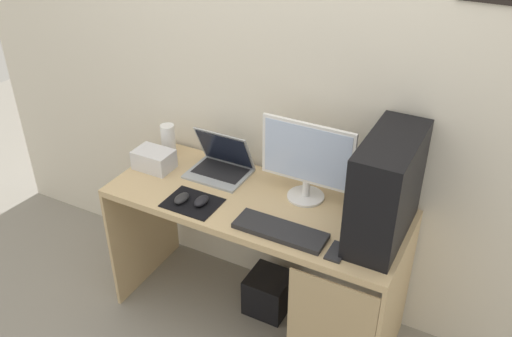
{
  "coord_description": "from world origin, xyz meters",
  "views": [
    {
      "loc": [
        1.01,
        -1.92,
        2.27
      ],
      "look_at": [
        0.0,
        0.0,
        0.95
      ],
      "focal_mm": 38.34,
      "sensor_mm": 36.0,
      "label": 1
    }
  ],
  "objects": [
    {
      "name": "mouse_right",
      "position": [
        -0.31,
        -0.18,
        0.79
      ],
      "size": [
        0.06,
        0.1,
        0.03
      ],
      "primitive_type": "ellipsoid",
      "color": "#232326",
      "rests_on": "mousepad"
    },
    {
      "name": "monitor",
      "position": [
        0.2,
        0.13,
        0.99
      ],
      "size": [
        0.46,
        0.18,
        0.4
      ],
      "color": "white",
      "rests_on": "desk"
    },
    {
      "name": "subwoofer",
      "position": [
        0.04,
        0.08,
        0.11
      ],
      "size": [
        0.23,
        0.23,
        0.23
      ],
      "primitive_type": "cube",
      "color": "black",
      "rests_on": "ground_plane"
    },
    {
      "name": "pc_tower",
      "position": [
        0.6,
        0.03,
        1.01
      ],
      "size": [
        0.21,
        0.5,
        0.47
      ],
      "primitive_type": "cube",
      "color": "black",
      "rests_on": "desk"
    },
    {
      "name": "laptop",
      "position": [
        -0.28,
        0.14,
        0.82
      ],
      "size": [
        0.31,
        0.24,
        0.23
      ],
      "color": "#9EA3A8",
      "rests_on": "desk"
    },
    {
      "name": "desk",
      "position": [
        0.02,
        -0.01,
        0.61
      ],
      "size": [
        1.47,
        0.58,
        0.77
      ],
      "color": "tan",
      "rests_on": "ground_plane"
    },
    {
      "name": "keyboard",
      "position": [
        0.21,
        -0.17,
        0.78
      ],
      "size": [
        0.42,
        0.14,
        0.02
      ],
      "primitive_type": "cube",
      "color": "#232326",
      "rests_on": "desk"
    },
    {
      "name": "speaker",
      "position": [
        -0.63,
        0.18,
        0.86
      ],
      "size": [
        0.08,
        0.08,
        0.18
      ],
      "primitive_type": "cylinder",
      "color": "white",
      "rests_on": "desk"
    },
    {
      "name": "cell_phone",
      "position": [
        0.48,
        -0.18,
        0.78
      ],
      "size": [
        0.07,
        0.13,
        0.01
      ],
      "primitive_type": "cube",
      "color": "#232326",
      "rests_on": "desk"
    },
    {
      "name": "mouse_left",
      "position": [
        -0.21,
        -0.15,
        0.79
      ],
      "size": [
        0.06,
        0.1,
        0.03
      ],
      "primitive_type": "ellipsoid",
      "color": "black",
      "rests_on": "mousepad"
    },
    {
      "name": "ground_plane",
      "position": [
        0.0,
        0.0,
        0.0
      ],
      "size": [
        8.0,
        8.0,
        0.0
      ],
      "primitive_type": "plane",
      "color": "gray"
    },
    {
      "name": "mousepad",
      "position": [
        -0.26,
        -0.16,
        0.77
      ],
      "size": [
        0.26,
        0.2,
        0.0
      ],
      "primitive_type": "cube",
      "color": "black",
      "rests_on": "desk"
    },
    {
      "name": "projector",
      "position": [
        -0.61,
        0.02,
        0.82
      ],
      "size": [
        0.2,
        0.14,
        0.1
      ],
      "primitive_type": "cube",
      "color": "silver",
      "rests_on": "desk"
    },
    {
      "name": "wall_back",
      "position": [
        0.0,
        0.33,
        1.3
      ],
      "size": [
        4.0,
        0.05,
        2.6
      ],
      "color": "beige",
      "rests_on": "ground_plane"
    }
  ]
}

